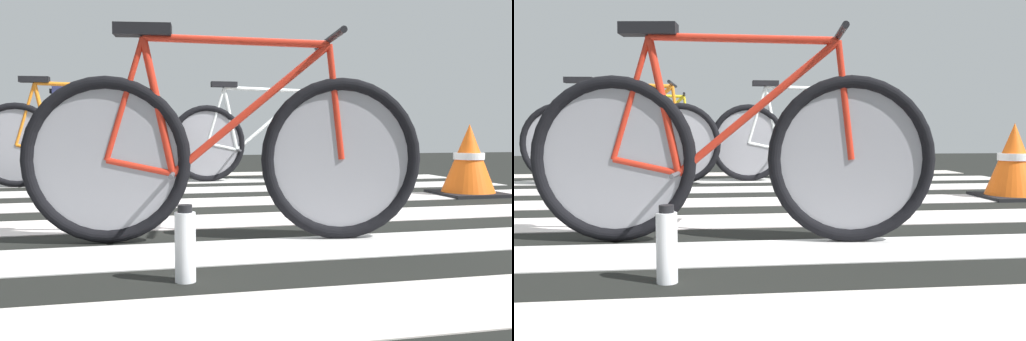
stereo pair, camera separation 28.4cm
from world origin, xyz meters
The scene contains 9 objects.
ground centered at (0.00, 0.00, 0.01)m, with size 18.00×14.00×0.02m.
crosswalk_markings centered at (-0.05, 0.15, 0.02)m, with size 5.47×5.04×0.00m.
bicycle_1_of_4 centered at (-0.23, -1.15, 0.41)m, with size 1.73×0.52×0.93m.
bicycle_2_of_4 centered at (-1.05, 1.45, 0.41)m, with size 1.74×0.52×0.93m.
bicycle_3_of_4 centered at (0.59, 1.62, 0.41)m, with size 1.74×0.52×0.93m.
bicycle_4_of_4 centered at (-1.00, 2.95, 0.41)m, with size 1.74×0.52×0.93m.
cyclist_4_of_4 centered at (-1.31, 2.95, 0.66)m, with size 0.32×0.42×0.99m.
water_bottle centered at (-0.46, -1.76, 0.14)m, with size 0.07×0.07×0.25m.
traffic_cone centered at (1.84, 0.14, 0.27)m, with size 0.46×0.46×0.53m.
Camera 2 is at (-0.35, -3.52, 0.51)m, focal length 38.98 mm.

